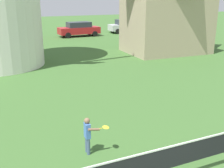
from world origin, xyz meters
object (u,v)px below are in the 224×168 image
object	(u,v)px
tennis_net	(149,163)
parked_car_cream	(15,31)
player_far	(88,133)
parked_car_silver	(126,26)
chapel	(167,9)
parked_car_red	(79,29)

from	to	relation	value
tennis_net	parked_car_cream	xyz separation A→B (m)	(-0.13, 26.04, 0.12)
player_far	parked_car_silver	bearing A→B (deg)	60.93
parked_car_cream	chapel	distance (m)	16.02
player_far	parked_car_silver	size ratio (longest dim) A/B	0.26
parked_car_silver	tennis_net	bearing A→B (deg)	-115.88
parked_car_red	parked_car_silver	bearing A→B (deg)	7.97
player_far	parked_car_red	size ratio (longest dim) A/B	0.24
parked_car_silver	parked_car_cream	bearing A→B (deg)	179.62
tennis_net	chapel	bearing A→B (deg)	54.36
parked_car_cream	parked_car_silver	world-z (taller)	same
tennis_net	parked_car_silver	world-z (taller)	parked_car_silver
parked_car_silver	player_far	bearing A→B (deg)	-119.07
tennis_net	parked_car_red	bearing A→B (deg)	75.64
parked_car_silver	chapel	world-z (taller)	chapel
parked_car_silver	chapel	size ratio (longest dim) A/B	0.54
tennis_net	parked_car_cream	size ratio (longest dim) A/B	1.28
player_far	tennis_net	bearing A→B (deg)	-70.87
player_far	parked_car_red	bearing A→B (deg)	72.83
chapel	parked_car_cream	bearing A→B (deg)	129.16
tennis_net	parked_car_cream	world-z (taller)	parked_car_cream
parked_car_cream	tennis_net	bearing A→B (deg)	-89.72
tennis_net	player_far	world-z (taller)	tennis_net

